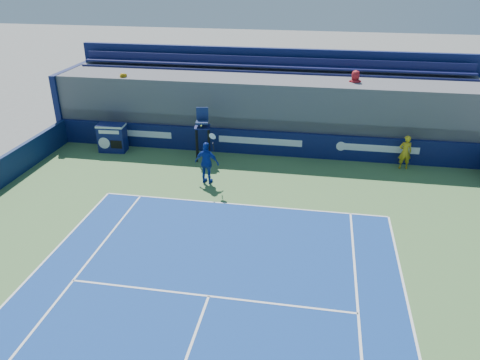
% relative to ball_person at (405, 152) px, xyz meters
% --- Properties ---
extents(ball_person, '(0.61, 0.44, 1.58)m').
position_rel_ball_person_xyz_m(ball_person, '(0.00, 0.00, 0.00)').
color(ball_person, gold).
rests_on(ball_person, apron).
extents(back_hoarding, '(20.40, 0.21, 1.20)m').
position_rel_ball_person_xyz_m(back_hoarding, '(-6.59, 0.56, -0.20)').
color(back_hoarding, '#0B1342').
rests_on(back_hoarding, ground).
extents(match_clock, '(1.36, 0.81, 1.40)m').
position_rel_ball_person_xyz_m(match_clock, '(-13.74, -0.28, -0.06)').
color(match_clock, '#0F164E').
rests_on(match_clock, ground).
extents(umpire_chair, '(0.81, 0.81, 2.48)m').
position_rel_ball_person_xyz_m(umpire_chair, '(-9.13, -0.53, 0.73)').
color(umpire_chair, black).
rests_on(umpire_chair, ground).
extents(tennis_player, '(1.11, 0.59, 2.57)m').
position_rel_ball_person_xyz_m(tennis_player, '(-8.36, -2.95, 0.12)').
color(tennis_player, '#122E96').
rests_on(tennis_player, apron).
extents(stadium_seating, '(21.00, 4.05, 4.40)m').
position_rel_ball_person_xyz_m(stadium_seating, '(-6.60, 2.61, 1.03)').
color(stadium_seating, '#55545A').
rests_on(stadium_seating, ground).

